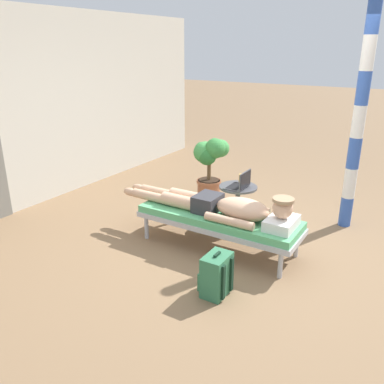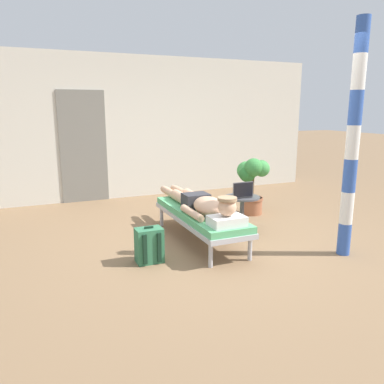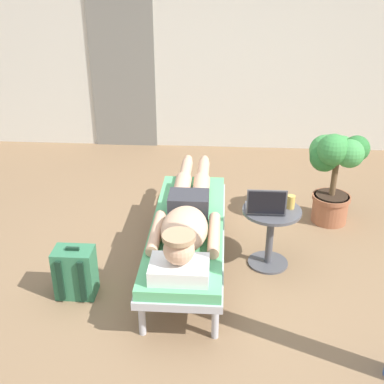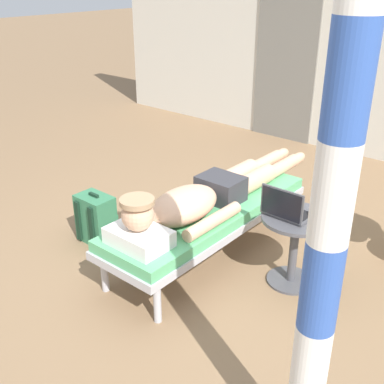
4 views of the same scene
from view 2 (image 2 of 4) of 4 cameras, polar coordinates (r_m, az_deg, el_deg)
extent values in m
plane|color=#846647|center=(5.01, 3.31, -7.71)|extent=(40.00, 40.00, 0.00)
cube|color=beige|center=(7.65, -8.14, 9.49)|extent=(7.60, 0.20, 2.70)
cube|color=slate|center=(7.36, -15.85, 6.46)|extent=(0.84, 0.03, 2.04)
cylinder|color=#B7B7BC|center=(5.73, -4.54, -3.65)|extent=(0.05, 0.05, 0.28)
cylinder|color=#B7B7BC|center=(5.90, 0.09, -3.14)|extent=(0.05, 0.05, 0.28)
cylinder|color=#B7B7BC|center=(4.26, 2.78, -9.37)|extent=(0.05, 0.05, 0.28)
cylinder|color=#B7B7BC|center=(4.49, 8.61, -8.34)|extent=(0.05, 0.05, 0.28)
cube|color=#B7B7BC|center=(5.02, 1.22, -3.91)|extent=(0.60, 1.87, 0.06)
cube|color=#59B272|center=(5.00, 1.22, -3.14)|extent=(0.58, 1.83, 0.08)
cube|color=white|center=(4.35, 5.20, -4.28)|extent=(0.40, 0.28, 0.11)
sphere|color=#D8A884|center=(4.31, 5.24, -2.25)|extent=(0.21, 0.21, 0.21)
cylinder|color=tan|center=(4.29, 5.27, -1.02)|extent=(0.22, 0.22, 0.03)
ellipsoid|color=#D8A884|center=(4.71, 2.68, -2.19)|extent=(0.35, 0.60, 0.23)
cylinder|color=#D8A884|center=(4.69, -0.02, -3.14)|extent=(0.09, 0.55, 0.09)
cylinder|color=#D8A884|center=(4.87, 4.75, -2.59)|extent=(0.09, 0.55, 0.09)
cube|color=#333338|center=(5.10, 0.57, -1.29)|extent=(0.33, 0.26, 0.19)
cylinder|color=#D8A884|center=(5.37, -1.72, -0.79)|extent=(0.15, 0.42, 0.15)
cylinder|color=#D8A884|center=(5.77, -3.28, -0.09)|extent=(0.11, 0.44, 0.11)
ellipsoid|color=#D8A884|center=(6.04, -4.22, 0.41)|extent=(0.09, 0.20, 0.10)
cylinder|color=#D8A884|center=(5.44, -0.05, -0.63)|extent=(0.15, 0.42, 0.15)
cylinder|color=#D8A884|center=(5.83, -1.71, 0.05)|extent=(0.11, 0.44, 0.11)
ellipsoid|color=#D8A884|center=(6.10, -2.71, 0.54)|extent=(0.09, 0.20, 0.10)
cylinder|color=#4C4C51|center=(5.49, 7.35, -5.87)|extent=(0.34, 0.34, 0.02)
cylinder|color=#4C4C51|center=(5.42, 7.42, -3.37)|extent=(0.06, 0.06, 0.48)
cylinder|color=#4C4C51|center=(5.35, 7.50, -0.77)|extent=(0.48, 0.48, 0.02)
cube|color=#4C4C51|center=(5.32, 6.95, -0.61)|extent=(0.31, 0.22, 0.02)
cube|color=black|center=(5.33, 6.89, -0.49)|extent=(0.27, 0.15, 0.00)
cube|color=#4C4C51|center=(5.20, 7.62, 0.34)|extent=(0.31, 0.01, 0.21)
cube|color=black|center=(5.19, 7.66, 0.32)|extent=(0.29, 0.00, 0.19)
cylinder|color=gold|center=(5.44, 8.71, 0.15)|extent=(0.06, 0.06, 0.11)
cube|color=#33724C|center=(4.40, -6.38, -7.89)|extent=(0.30, 0.20, 0.40)
cube|color=#33724C|center=(4.53, -6.80, -8.22)|extent=(0.22, 0.04, 0.18)
cube|color=black|center=(4.28, -7.00, -8.50)|extent=(0.04, 0.02, 0.34)
cube|color=black|center=(4.33, -4.88, -8.23)|extent=(0.04, 0.02, 0.34)
cube|color=black|center=(4.33, -6.44, -5.25)|extent=(0.10, 0.02, 0.02)
cylinder|color=#9E5B3D|center=(6.43, 8.86, -1.99)|extent=(0.34, 0.34, 0.28)
cylinder|color=#9E5B3D|center=(6.40, 8.90, -0.95)|extent=(0.37, 0.37, 0.04)
cylinder|color=#332319|center=(6.39, 8.91, -0.73)|extent=(0.31, 0.31, 0.01)
cylinder|color=brown|center=(6.35, 8.96, 0.87)|extent=(0.06, 0.06, 0.37)
sphere|color=#2D7233|center=(6.39, 10.30, 3.62)|extent=(0.24, 0.24, 0.24)
sphere|color=#429347|center=(6.42, 8.98, 3.30)|extent=(0.26, 0.26, 0.26)
sphere|color=#38843D|center=(6.40, 8.41, 3.49)|extent=(0.22, 0.22, 0.22)
sphere|color=#429347|center=(6.28, 8.04, 3.20)|extent=(0.30, 0.30, 0.30)
sphere|color=#2D7233|center=(6.22, 8.23, 2.73)|extent=(0.27, 0.27, 0.27)
sphere|color=#38843D|center=(6.14, 9.15, 3.64)|extent=(0.29, 0.29, 0.29)
sphere|color=#429347|center=(6.22, 10.32, 3.44)|extent=(0.26, 0.26, 0.26)
cylinder|color=#3359B2|center=(4.96, 21.67, -6.47)|extent=(0.15, 0.15, 0.38)
cylinder|color=white|center=(4.86, 22.03, -2.18)|extent=(0.15, 0.15, 0.38)
cylinder|color=#3359B2|center=(4.78, 22.40, 2.27)|extent=(0.15, 0.15, 0.38)
cylinder|color=white|center=(4.73, 22.78, 6.83)|extent=(0.15, 0.15, 0.38)
cylinder|color=#3359B2|center=(4.72, 23.18, 11.45)|extent=(0.15, 0.15, 0.38)
cylinder|color=white|center=(4.73, 23.58, 16.07)|extent=(0.15, 0.15, 0.38)
cylinder|color=#3359B2|center=(4.78, 24.00, 20.63)|extent=(0.15, 0.15, 0.38)
camera|label=1|loc=(3.02, -59.77, 15.38)|focal=37.66mm
camera|label=3|loc=(2.55, 46.82, 23.73)|focal=45.60mm
camera|label=4|loc=(4.39, 43.06, 13.23)|focal=44.73mm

